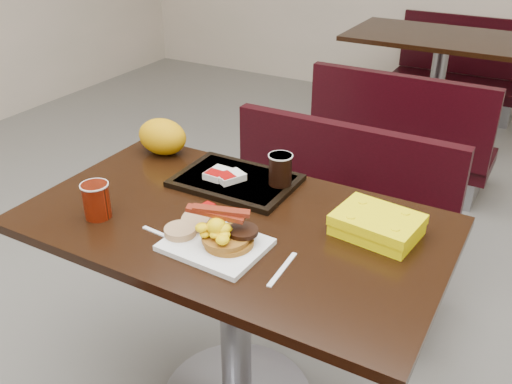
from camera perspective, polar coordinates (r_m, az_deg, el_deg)
The scene contains 22 objects.
table_near at distance 1.82m, azimuth -2.11°, elevation -12.95°, with size 1.20×0.70×0.75m, color black, non-canonical shape.
bench_near_n at distance 2.33m, azimuth 6.86°, elevation -3.16°, with size 1.00×0.46×0.72m, color black, non-canonical shape.
table_far at distance 4.01m, azimuth 17.85°, elevation 9.71°, with size 1.20×0.70×0.75m, color black, non-canonical shape.
bench_far_s at distance 3.37m, azimuth 15.02°, elevation 6.33°, with size 1.00×0.46×0.72m, color black, non-canonical shape.
bench_far_n at distance 4.67m, azimuth 19.86°, elevation 11.78°, with size 1.00×0.46×0.72m, color black, non-canonical shape.
platter at distance 1.47m, azimuth -4.16°, elevation -5.40°, with size 0.26×0.20×0.02m, color white.
pancake_stack at distance 1.45m, azimuth -2.79°, elevation -4.85°, with size 0.13×0.13×0.03m, color #985519.
sausage_patty at distance 1.45m, azimuth -1.34°, elevation -4.01°, with size 0.08×0.08×0.01m, color black.
scrambled_eggs at distance 1.43m, azimuth -4.05°, elevation -3.68°, with size 0.09×0.08×0.05m, color yellow.
bacon_strips at distance 1.44m, azimuth -4.18°, elevation -2.12°, with size 0.15×0.07×0.01m, color #4A1505, non-canonical shape.
muffin_bottom at distance 1.51m, azimuth -7.74°, elevation -3.95°, with size 0.09×0.09×0.02m, color tan.
muffin_top at distance 1.53m, azimuth -6.09°, elevation -2.80°, with size 0.08×0.08×0.02m, color tan.
coffee_cup_near at distance 1.64m, azimuth -15.98°, elevation -0.86°, with size 0.07×0.07×0.10m, color maroon.
fork at distance 1.56m, azimuth -10.22°, elevation -4.04°, with size 0.12×0.02×0.00m, color white, non-canonical shape.
knife at distance 1.39m, azimuth 2.70°, elevation -7.89°, with size 0.15×0.01×0.00m, color white.
condiment_ketchup at distance 1.66m, azimuth -4.85°, elevation -1.36°, with size 0.03×0.03×0.01m, color #8C0504.
tray at distance 1.78m, azimuth -2.08°, elevation 1.17°, with size 0.37×0.27×0.02m, color black.
hashbrown_sleeve_left at distance 1.79m, azimuth -3.92°, elevation 1.87°, with size 0.06×0.08×0.02m, color silver.
hashbrown_sleeve_right at distance 1.76m, azimuth -2.62°, elevation 1.54°, with size 0.06×0.08×0.02m, color silver.
coffee_cup_far at distance 1.72m, azimuth 2.49°, elevation 2.30°, with size 0.07×0.07×0.10m, color black.
clamshell at distance 1.55m, azimuth 12.26°, elevation -3.28°, with size 0.22×0.17×0.06m, color #F9E704.
paper_bag at distance 2.00m, azimuth -9.53°, elevation 5.61°, with size 0.18×0.13×0.13m, color #CA9F06.
Camera 1 is at (0.72, -1.15, 1.58)m, focal length 39.17 mm.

